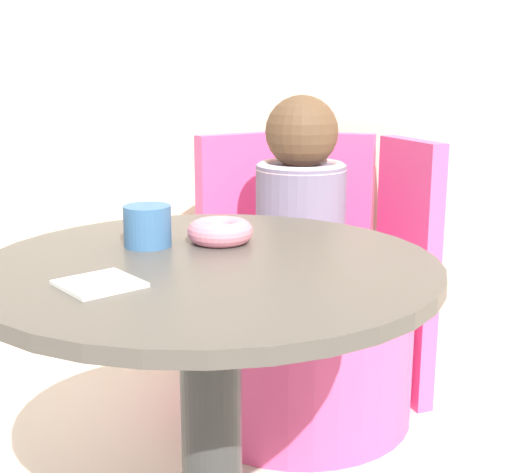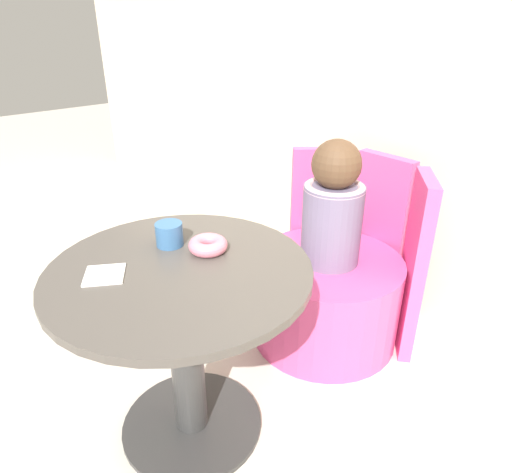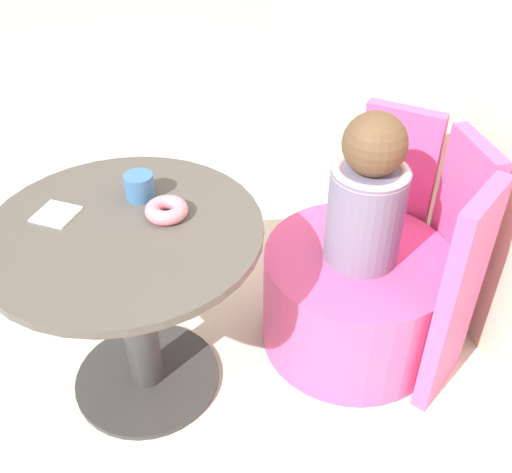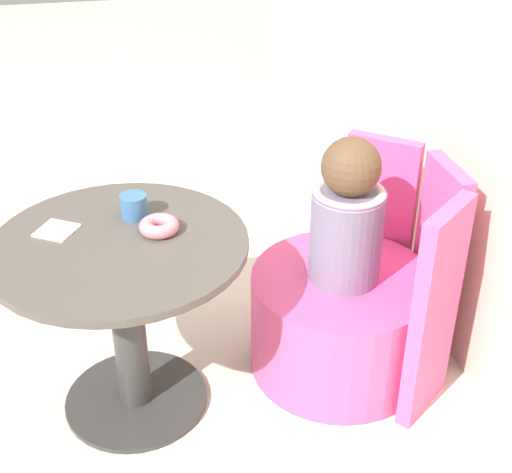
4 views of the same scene
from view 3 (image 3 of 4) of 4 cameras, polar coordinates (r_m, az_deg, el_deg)
ground_plane at (r=2.11m, az=-8.90°, el=-12.40°), size 12.00×12.00×0.00m
round_table at (r=1.78m, az=-11.76°, el=-4.10°), size 0.77×0.77×0.63m
tub_chair at (r=2.08m, az=9.29°, el=-5.82°), size 0.62×0.62×0.38m
booth_backrest at (r=2.06m, az=16.49°, el=-0.84°), size 0.72×0.26×0.75m
child_figure at (r=1.82m, az=10.60°, el=3.87°), size 0.24×0.24×0.50m
donut at (r=1.67m, az=-8.51°, el=2.44°), size 0.12×0.12×0.04m
cup at (r=1.76m, az=-11.06°, el=4.73°), size 0.08×0.08×0.07m
paper_napkin at (r=1.76m, az=-18.51°, el=2.03°), size 0.15×0.15×0.01m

